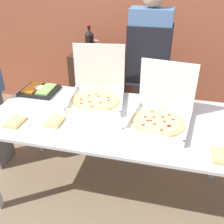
# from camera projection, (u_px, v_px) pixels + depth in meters

# --- Properties ---
(ground_plane) EXTENTS (16.00, 16.00, 0.00)m
(ground_plane) POSITION_uv_depth(u_px,v_px,m) (112.00, 191.00, 2.61)
(ground_plane) COLOR #847056
(brick_wall_behind) EXTENTS (10.00, 0.06, 2.80)m
(brick_wall_behind) POSITION_uv_depth(u_px,v_px,m) (144.00, 13.00, 3.32)
(brick_wall_behind) COLOR #9E5138
(brick_wall_behind) RESTS_ON ground_plane
(buffet_table) EXTENTS (2.04, 0.97, 0.86)m
(buffet_table) POSITION_uv_depth(u_px,v_px,m) (112.00, 127.00, 2.22)
(buffet_table) COLOR silver
(buffet_table) RESTS_ON ground_plane
(pizza_box_near_left) EXTENTS (0.51, 0.52, 0.45)m
(pizza_box_near_left) POSITION_uv_depth(u_px,v_px,m) (161.00, 113.00, 2.07)
(pizza_box_near_left) COLOR silver
(pizza_box_near_left) RESTS_ON buffet_table
(pizza_box_near_right) EXTENTS (0.55, 0.56, 0.47)m
(pizza_box_near_right) POSITION_uv_depth(u_px,v_px,m) (97.00, 92.00, 2.40)
(pizza_box_near_right) COLOR silver
(pizza_box_near_right) RESTS_ON buffet_table
(paper_plate_front_center) EXTENTS (0.24, 0.24, 0.03)m
(paper_plate_front_center) POSITION_uv_depth(u_px,v_px,m) (221.00, 157.00, 1.72)
(paper_plate_front_center) COLOR white
(paper_plate_front_center) RESTS_ON buffet_table
(paper_plate_front_left) EXTENTS (0.26, 0.26, 0.03)m
(paper_plate_front_left) POSITION_uv_depth(u_px,v_px,m) (55.00, 122.00, 2.09)
(paper_plate_front_left) COLOR white
(paper_plate_front_left) RESTS_ON buffet_table
(paper_plate_front_right) EXTENTS (0.24, 0.24, 0.03)m
(paper_plate_front_right) POSITION_uv_depth(u_px,v_px,m) (15.00, 123.00, 2.08)
(paper_plate_front_right) COLOR white
(paper_plate_front_right) RESTS_ON buffet_table
(veggie_tray) EXTENTS (0.34, 0.30, 0.05)m
(veggie_tray) POSITION_uv_depth(u_px,v_px,m) (40.00, 90.00, 2.57)
(veggie_tray) COLOR black
(veggie_tray) RESTS_ON buffet_table
(sideboard_podium) EXTENTS (0.58, 0.56, 1.06)m
(sideboard_podium) POSITION_uv_depth(u_px,v_px,m) (100.00, 92.00, 3.31)
(sideboard_podium) COLOR #382319
(sideboard_podium) RESTS_ON ground_plane
(soda_bottle) EXTENTS (0.10, 0.10, 0.31)m
(soda_bottle) POSITION_uv_depth(u_px,v_px,m) (89.00, 41.00, 2.91)
(soda_bottle) COLOR black
(soda_bottle) RESTS_ON sideboard_podium
(soda_can_silver) EXTENTS (0.07, 0.07, 0.12)m
(soda_can_silver) POSITION_uv_depth(u_px,v_px,m) (96.00, 46.00, 3.02)
(soda_can_silver) COLOR silver
(soda_can_silver) RESTS_ON sideboard_podium
(soda_can_colored) EXTENTS (0.07, 0.07, 0.12)m
(soda_can_colored) POSITION_uv_depth(u_px,v_px,m) (99.00, 51.00, 2.84)
(soda_can_colored) COLOR red
(soda_can_colored) RESTS_ON sideboard_podium
(person_server_vest) EXTENTS (0.42, 0.24, 1.80)m
(person_server_vest) POSITION_uv_depth(u_px,v_px,m) (148.00, 69.00, 2.69)
(person_server_vest) COLOR #473D33
(person_server_vest) RESTS_ON ground_plane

